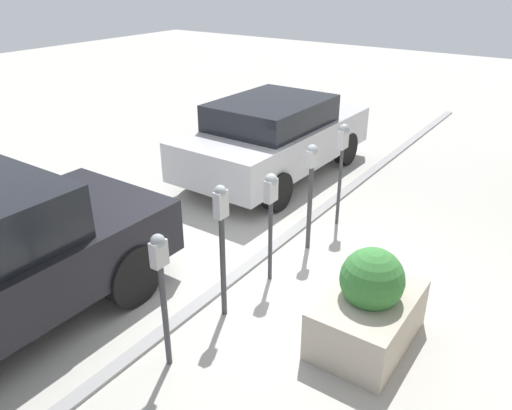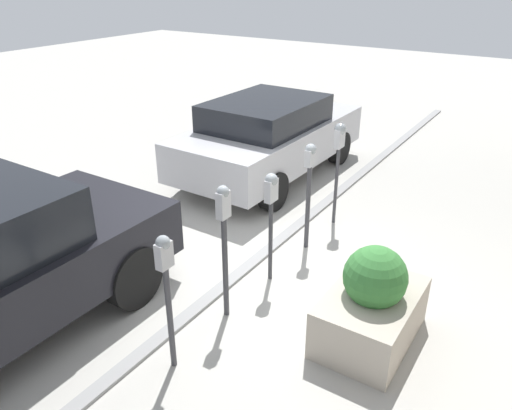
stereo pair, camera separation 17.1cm
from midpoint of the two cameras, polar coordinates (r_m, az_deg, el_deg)
The scene contains 9 objects.
ground_plane at distance 6.59m, azimuth 0.11°, elevation -7.61°, with size 40.00×40.00×0.00m, color #ADAAA3.
curb_strip at distance 6.62m, azimuth -0.47°, elevation -7.24°, with size 19.00×0.16×0.04m.
parking_meter_nearest at distance 4.69m, azimuth -9.76°, elevation -8.01°, with size 0.16×0.14×1.48m.
parking_meter_second at distance 5.29m, azimuth -3.02°, elevation -2.87°, with size 0.16×0.13×1.61m.
parking_meter_middle at distance 5.92m, azimuth 2.53°, elevation 0.41°, with size 0.18×0.15×1.45m.
parking_meter_fourth at distance 6.69m, azimuth 7.05°, elevation 3.16°, with size 0.18×0.15×1.54m.
parking_meter_farthest at distance 7.39m, azimuth 10.51°, elevation 6.46°, with size 0.20×0.17×1.59m.
planter_box at distance 5.40m, azimuth 13.66°, elevation -11.26°, with size 1.29×0.85×1.10m.
parked_car_middle at distance 9.33m, azimuth 2.72°, elevation 7.90°, with size 4.15×1.91×1.48m.
Camera 1 is at (-4.49, -3.21, 3.61)m, focal length 35.00 mm.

